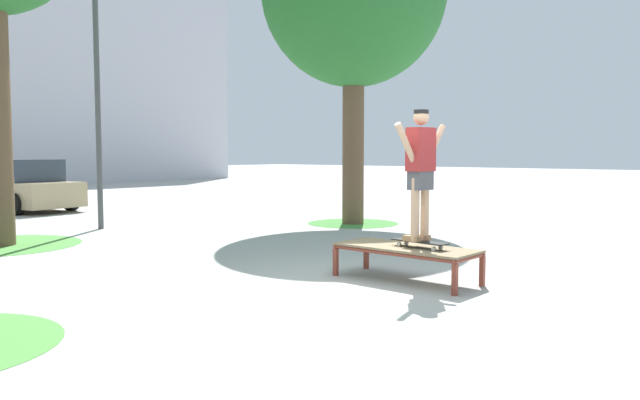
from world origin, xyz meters
TOP-DOWN VIEW (x-y plane):
  - ground_plane at (0.00, 0.00)m, footprint 120.00×120.00m
  - skate_box at (0.60, -0.20)m, footprint 0.78×1.91m
  - skateboard at (0.59, -0.41)m, footprint 0.29×0.82m
  - skater at (0.59, -0.41)m, footprint 1.00×0.32m
  - grass_patch_near_right at (5.48, 4.45)m, footprint 2.17×2.17m
  - car_tan at (1.77, 13.95)m, footprint 2.28×4.37m
  - light_post at (0.98, 8.07)m, footprint 0.36×0.36m

SIDE VIEW (x-z plane):
  - ground_plane at x=0.00m, z-range 0.00..0.00m
  - grass_patch_near_right at x=5.48m, z-range 0.00..0.01m
  - skate_box at x=0.60m, z-range 0.18..0.64m
  - skateboard at x=0.59m, z-range 0.49..0.58m
  - car_tan at x=1.77m, z-range -0.06..1.44m
  - skater at x=0.59m, z-range 0.68..2.38m
  - light_post at x=0.98m, z-range 0.91..6.74m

